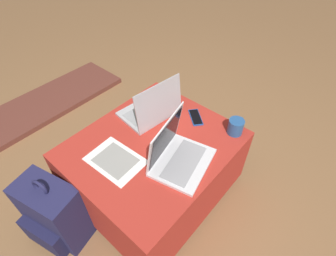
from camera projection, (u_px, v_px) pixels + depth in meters
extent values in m
plane|color=olive|center=(156.00, 189.00, 1.79)|extent=(14.00, 14.00, 0.00)
cube|color=maroon|center=(156.00, 187.00, 1.78)|extent=(0.87, 0.75, 0.05)
cube|color=#B22D23|center=(154.00, 166.00, 1.62)|extent=(0.91, 0.78, 0.41)
cube|color=silver|center=(183.00, 162.00, 1.37)|extent=(0.37, 0.32, 0.02)
cube|color=#9E9EA3|center=(184.00, 162.00, 1.36)|extent=(0.31, 0.20, 0.00)
cube|color=silver|center=(165.00, 138.00, 1.31)|extent=(0.32, 0.12, 0.25)
cube|color=black|center=(166.00, 138.00, 1.31)|extent=(0.29, 0.10, 0.22)
cube|color=#B7B7BC|center=(148.00, 112.00, 1.65)|extent=(0.36, 0.28, 0.02)
cube|color=#9E9EA3|center=(148.00, 110.00, 1.65)|extent=(0.31, 0.17, 0.00)
cube|color=#B7B7BC|center=(159.00, 104.00, 1.50)|extent=(0.34, 0.07, 0.25)
cube|color=green|center=(159.00, 103.00, 1.51)|extent=(0.30, 0.06, 0.22)
cube|color=#1E4C9E|center=(196.00, 117.00, 1.62)|extent=(0.14, 0.15, 0.01)
cube|color=black|center=(196.00, 117.00, 1.62)|extent=(0.13, 0.14, 0.00)
cube|color=#23234C|center=(55.00, 212.00, 1.44)|extent=(0.26, 0.37, 0.44)
cube|color=#1E1E41|center=(45.00, 237.00, 1.42)|extent=(0.12, 0.27, 0.20)
torus|color=#23234C|center=(40.00, 187.00, 1.26)|extent=(0.04, 0.10, 0.10)
cube|color=white|center=(116.00, 160.00, 1.38)|extent=(0.22, 0.31, 0.00)
cube|color=gray|center=(115.00, 160.00, 1.38)|extent=(0.17, 0.22, 0.00)
cylinder|color=#285693|center=(236.00, 127.00, 1.50)|extent=(0.09, 0.09, 0.09)
torus|color=#285693|center=(240.00, 122.00, 1.53)|extent=(0.07, 0.02, 0.07)
cube|color=brown|center=(47.00, 103.00, 2.43)|extent=(1.40, 0.50, 0.04)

